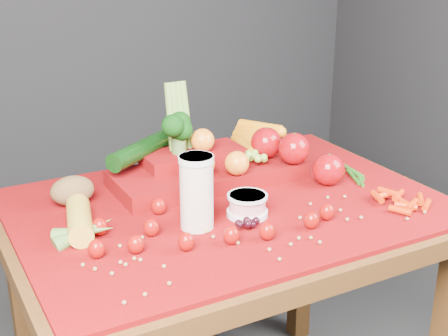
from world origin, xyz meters
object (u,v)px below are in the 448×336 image
yogurt_bowl (247,204)px  produce_mound (220,160)px  table (228,240)px  milk_glass (197,190)px

yogurt_bowl → produce_mound: 0.25m
table → produce_mound: (0.06, 0.15, 0.17)m
table → yogurt_bowl: 0.16m
table → produce_mound: 0.23m
table → milk_glass: 0.25m
table → produce_mound: produce_mound is taller
table → produce_mound: size_ratio=1.85×
milk_glass → produce_mound: 0.30m
table → produce_mound: bearing=69.4°
table → yogurt_bowl: bearing=-86.5°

